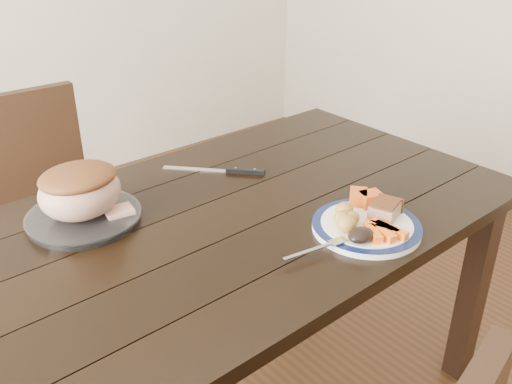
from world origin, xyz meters
TOP-DOWN VIEW (x-y plane):
  - dining_table at (0.00, 0.00)m, footprint 1.62×0.94m
  - chair_far at (-0.27, 0.74)m, footprint 0.43×0.44m
  - dinner_plate at (0.23, -0.28)m, footprint 0.28×0.28m
  - plate_rim at (0.23, -0.28)m, footprint 0.28×0.28m
  - serving_platter at (-0.31, 0.21)m, footprint 0.29×0.29m
  - pork_slice at (0.29, -0.29)m, footprint 0.10×0.09m
  - roasted_potatoes at (0.18, -0.26)m, footprint 0.10×0.10m
  - carrot_batons at (0.22, -0.35)m, footprint 0.09×0.11m
  - pumpkin_wedges at (0.30, -0.21)m, footprint 0.09×0.09m
  - dark_mushroom at (0.15, -0.33)m, footprint 0.07×0.05m
  - fork at (0.05, -0.29)m, footprint 0.18×0.05m
  - roast_joint at (-0.31, 0.21)m, footprint 0.21×0.18m
  - cut_slice at (-0.24, 0.16)m, footprint 0.08×0.07m
  - carving_knife at (0.17, 0.20)m, footprint 0.23×0.25m

SIDE VIEW (x-z plane):
  - chair_far at x=-0.27m, z-range 0.06..0.99m
  - dining_table at x=0.00m, z-range 0.28..1.03m
  - carving_knife at x=0.17m, z-range 0.75..0.76m
  - dinner_plate at x=0.23m, z-range 0.75..0.77m
  - serving_platter at x=-0.31m, z-range 0.75..0.77m
  - plate_rim at x=0.23m, z-range 0.75..0.78m
  - fork at x=0.05m, z-range 0.77..0.77m
  - cut_slice at x=-0.24m, z-range 0.77..0.78m
  - carrot_batons at x=0.22m, z-range 0.77..0.79m
  - dark_mushroom at x=0.15m, z-range 0.77..0.80m
  - pork_slice at x=0.29m, z-range 0.77..0.81m
  - pumpkin_wedges at x=0.30m, z-range 0.77..0.81m
  - roasted_potatoes at x=0.18m, z-range 0.77..0.81m
  - roast_joint at x=-0.31m, z-range 0.77..0.90m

